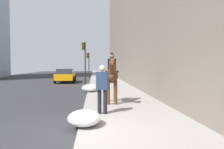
{
  "coord_description": "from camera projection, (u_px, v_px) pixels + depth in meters",
  "views": [
    {
      "loc": [
        -5.85,
        -0.43,
        1.83
      ],
      "look_at": [
        4.0,
        -1.23,
        1.4
      ],
      "focal_mm": 35.53,
      "sensor_mm": 36.0,
      "label": 1
    }
  ],
  "objects": [
    {
      "name": "sidewalk_slab",
      "position": [
        143.0,
        130.0,
        6.01
      ],
      "size": [
        120.0,
        3.51,
        0.12
      ],
      "primitive_type": "cube",
      "color": "gray",
      "rests_on": "ground"
    },
    {
      "name": "snow_pile_far",
      "position": [
        90.0,
        88.0,
        14.26
      ],
      "size": [
        1.32,
        1.02,
        0.46
      ],
      "primitive_type": "ellipsoid",
      "color": "white",
      "rests_on": "sidewalk_slab"
    },
    {
      "name": "traffic_light_near_curb",
      "position": [
        84.0,
        56.0,
        21.08
      ],
      "size": [
        0.2,
        0.44,
        4.01
      ],
      "color": "black",
      "rests_on": "ground"
    },
    {
      "name": "car_near_lane",
      "position": [
        65.0,
        75.0,
        23.02
      ],
      "size": [
        4.26,
        2.05,
        1.44
      ],
      "rotation": [
        0.0,
        0.0,
        0.02
      ],
      "color": "orange",
      "rests_on": "ground"
    },
    {
      "name": "pedestrian_greeting",
      "position": [
        102.0,
        86.0,
        7.7
      ],
      "size": [
        0.33,
        0.44,
        1.7
      ],
      "rotation": [
        0.0,
        0.0,
        -0.18
      ],
      "color": "black",
      "rests_on": "sidewalk_slab"
    },
    {
      "name": "snow_pile_near",
      "position": [
        84.0,
        118.0,
        6.26
      ],
      "size": [
        1.2,
        0.93,
        0.42
      ],
      "primitive_type": "ellipsoid",
      "color": "white",
      "rests_on": "sidewalk_slab"
    },
    {
      "name": "traffic_light_far_curb",
      "position": [
        88.0,
        61.0,
        30.61
      ],
      "size": [
        0.2,
        0.44,
        3.53
      ],
      "color": "black",
      "rests_on": "ground"
    },
    {
      "name": "mounted_horse_near",
      "position": [
        112.0,
        75.0,
        9.9
      ],
      "size": [
        2.15,
        0.64,
        2.28
      ],
      "rotation": [
        0.0,
        0.0,
        3.09
      ],
      "color": "#4C2B16",
      "rests_on": "sidewalk_slab"
    }
  ]
}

